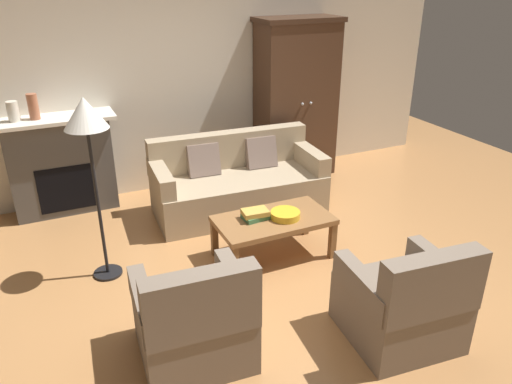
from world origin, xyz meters
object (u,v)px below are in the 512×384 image
(fireplace, at_px, (62,164))
(mantel_vase_cream, at_px, (13,112))
(mantel_vase_terracotta, at_px, (33,107))
(floor_lamp, at_px, (86,124))
(couch, at_px, (237,184))
(fruit_bowl, at_px, (285,215))
(armoire, at_px, (296,99))
(coffee_table, at_px, (274,223))
(book_stack, at_px, (255,214))
(armchair_near_right, at_px, (403,304))
(armchair_near_left, at_px, (195,322))

(fireplace, distance_m, mantel_vase_cream, 0.76)
(mantel_vase_terracotta, xyz_separation_m, floor_lamp, (0.36, -1.54, 0.18))
(couch, distance_m, fruit_bowl, 1.16)
(fireplace, height_order, armoire, armoire)
(coffee_table, xyz_separation_m, mantel_vase_terracotta, (-1.89, 1.89, 0.89))
(mantel_vase_terracotta, bearing_deg, book_stack, -46.82)
(fireplace, relative_size, mantel_vase_terracotta, 4.63)
(armoire, xyz_separation_m, coffee_table, (-1.24, -1.83, -0.66))
(armoire, height_order, mantel_vase_terracotta, armoire)
(coffee_table, distance_m, floor_lamp, 1.90)
(mantel_vase_cream, relative_size, mantel_vase_terracotta, 0.78)
(armoire, height_order, mantel_vase_cream, armoire)
(couch, relative_size, mantel_vase_terracotta, 7.22)
(armoire, height_order, coffee_table, armoire)
(fruit_bowl, relative_size, book_stack, 1.10)
(fireplace, xyz_separation_m, armchair_near_right, (2.05, -3.38, -0.25))
(floor_lamp, bearing_deg, mantel_vase_terracotta, 103.24)
(fireplace, bearing_deg, floor_lamp, -83.34)
(mantel_vase_cream, relative_size, armchair_near_right, 0.24)
(armchair_near_left, bearing_deg, book_stack, 47.81)
(couch, height_order, fruit_bowl, couch)
(fireplace, bearing_deg, couch, -24.15)
(armoire, bearing_deg, book_stack, -128.28)
(armoire, height_order, armchair_near_right, armoire)
(couch, relative_size, floor_lamp, 1.18)
(fireplace, height_order, fruit_bowl, fireplace)
(coffee_table, height_order, armchair_near_left, armchair_near_left)
(book_stack, bearing_deg, fireplace, 129.78)
(couch, xyz_separation_m, armchair_near_left, (-1.22, -2.11, -0.00))
(armoire, relative_size, floor_lamp, 1.23)
(mantel_vase_cream, bearing_deg, floor_lamp, -69.93)
(couch, relative_size, armchair_near_right, 2.23)
(coffee_table, height_order, book_stack, book_stack)
(fruit_bowl, height_order, book_stack, book_stack)
(mantel_vase_terracotta, relative_size, armchair_near_left, 0.31)
(fruit_bowl, bearing_deg, floor_lamp, 166.14)
(coffee_table, bearing_deg, fruit_bowl, -23.70)
(armchair_near_left, xyz_separation_m, floor_lamp, (-0.40, 1.36, 1.12))
(fruit_bowl, relative_size, armchair_near_right, 0.32)
(fruit_bowl, bearing_deg, armchair_near_right, -80.37)
(fireplace, distance_m, coffee_table, 2.57)
(fruit_bowl, xyz_separation_m, floor_lamp, (-1.63, 0.40, 0.98))
(floor_lamp, bearing_deg, armchair_near_right, -44.26)
(coffee_table, xyz_separation_m, fruit_bowl, (0.10, -0.04, 0.09))
(armoire, xyz_separation_m, book_stack, (-1.40, -1.78, -0.56))
(mantel_vase_cream, bearing_deg, mantel_vase_terracotta, 0.00)
(mantel_vase_terracotta, height_order, armchair_near_right, mantel_vase_terracotta)
(fireplace, xyz_separation_m, armoire, (2.95, -0.08, 0.46))
(book_stack, bearing_deg, coffee_table, -18.55)
(book_stack, height_order, armchair_near_right, armchair_near_right)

